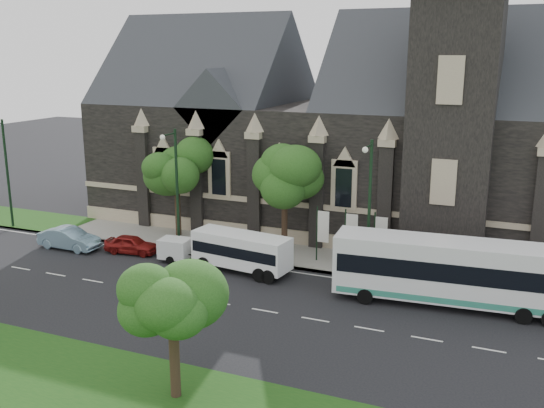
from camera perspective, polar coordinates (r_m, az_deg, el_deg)
The scene contains 17 objects.
ground at distance 37.67m, azimuth -9.16°, elevation -8.36°, with size 160.00×160.00×0.00m, color black.
sidewalk at distance 45.45m, azimuth -2.84°, elevation -4.15°, with size 80.00×5.00×0.15m, color gray.
museum at distance 50.44m, azimuth 6.96°, elevation 7.00°, with size 40.00×17.70×29.90m.
tree_park_east at distance 25.58m, azimuth -8.76°, elevation -8.21°, with size 3.40×3.40×6.28m.
tree_walk_right at distance 43.84m, azimuth 1.55°, elevation 2.94°, with size 4.08×4.08×7.80m.
tree_walk_left at distance 47.80m, azimuth -8.59°, elevation 3.61°, with size 3.91×3.91×7.64m.
street_lamp_near at distance 38.62m, azimuth 9.00°, elevation 0.18°, with size 0.36×1.88×9.00m.
street_lamp_mid at distance 43.98m, azimuth -8.99°, elevation 1.87°, with size 0.36×1.88×9.00m.
street_lamp_far at distance 54.03m, azimuth -23.61°, elevation 3.11°, with size 0.36×1.88×9.00m.
banner_flag_left at distance 42.08m, azimuth 4.58°, elevation -2.39°, with size 0.90×0.10×4.00m.
banner_flag_center at distance 41.52m, azimuth 7.20°, elevation -2.68°, with size 0.90×0.10×4.00m.
banner_flag_right at distance 41.06m, azimuth 9.89°, elevation -2.97°, with size 0.90×0.10×4.00m.
tour_coach at distance 36.53m, azimuth 16.30°, elevation -5.99°, with size 13.34×3.88×3.84m.
shuttle_bus at distance 40.56m, azimuth -2.84°, elevation -4.29°, with size 6.92×3.12×2.59m.
box_trailer at distance 43.25m, azimuth -9.01°, elevation -4.11°, with size 3.04×1.79×1.59m.
sedan at distance 47.78m, azimuth -18.35°, elevation -3.06°, with size 1.68×4.80×1.58m, color #7C9FB3.
car_far_red at distance 45.54m, azimuth -12.95°, elevation -3.68°, with size 1.58×3.93×1.34m, color maroon.
Camera 1 is at (18.81, -29.39, 14.20)m, focal length 40.44 mm.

